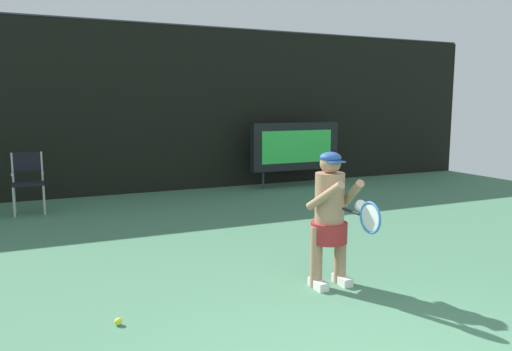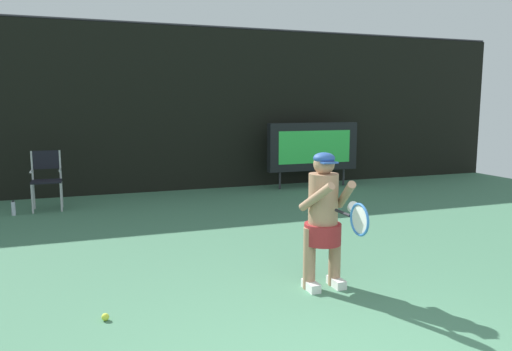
% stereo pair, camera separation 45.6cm
% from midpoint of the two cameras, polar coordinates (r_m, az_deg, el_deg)
% --- Properties ---
extents(backdrop_screen, '(18.00, 0.12, 3.66)m').
position_cam_midpoint_polar(backdrop_screen, '(11.08, -10.56, 7.48)').
color(backdrop_screen, black).
rests_on(backdrop_screen, ground).
extents(scoreboard, '(2.20, 0.21, 1.50)m').
position_cam_midpoint_polar(scoreboard, '(11.58, 7.69, 3.29)').
color(scoreboard, black).
rests_on(scoreboard, ground).
extents(umpire_chair, '(0.52, 0.44, 1.08)m').
position_cam_midpoint_polar(umpire_chair, '(9.74, -21.72, -0.10)').
color(umpire_chair, '#B7B7BC').
rests_on(umpire_chair, ground).
extents(water_bottle, '(0.07, 0.07, 0.27)m').
position_cam_midpoint_polar(water_bottle, '(9.54, -24.89, -3.47)').
color(water_bottle, silver).
rests_on(water_bottle, ground).
extents(tennis_player, '(0.53, 0.60, 1.44)m').
position_cam_midpoint_polar(tennis_player, '(5.26, 10.25, -4.59)').
color(tennis_player, white).
rests_on(tennis_player, ground).
extents(tennis_racket, '(0.03, 0.60, 0.31)m').
position_cam_midpoint_polar(tennis_racket, '(4.77, 14.36, -4.90)').
color(tennis_racket, black).
extents(tennis_ball_loose, '(0.07, 0.07, 0.07)m').
position_cam_midpoint_polar(tennis_ball_loose, '(4.76, -14.23, -15.52)').
color(tennis_ball_loose, '#CCDB3D').
rests_on(tennis_ball_loose, ground).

